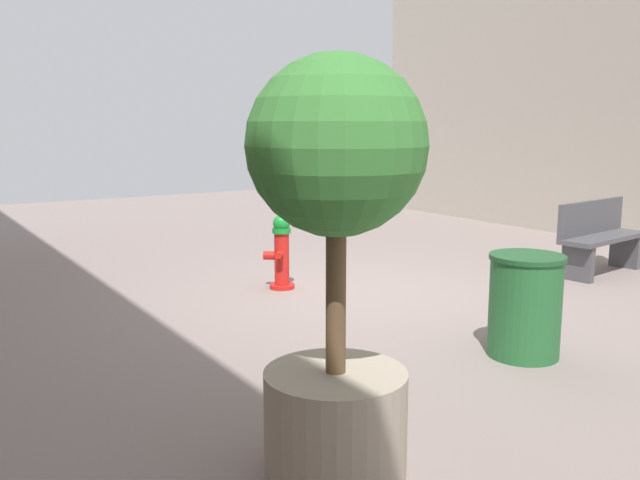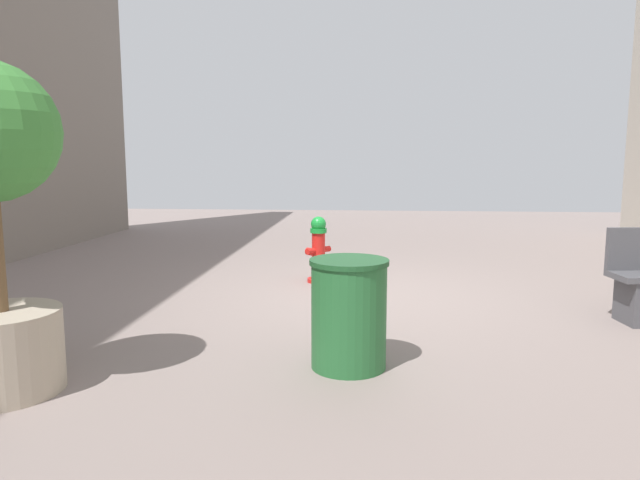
% 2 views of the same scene
% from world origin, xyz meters
% --- Properties ---
extents(ground_plane, '(23.40, 23.40, 0.00)m').
position_xyz_m(ground_plane, '(0.00, 0.00, 0.00)').
color(ground_plane, gray).
extents(fire_hydrant, '(0.36, 0.36, 0.89)m').
position_xyz_m(fire_hydrant, '(0.58, -0.73, 0.44)').
color(fire_hydrant, red).
rests_on(fire_hydrant, ground_plane).
extents(trash_bin, '(0.62, 0.62, 0.87)m').
position_xyz_m(trash_bin, '(0.06, 2.43, 0.44)').
color(trash_bin, '#266633').
rests_on(trash_bin, ground_plane).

